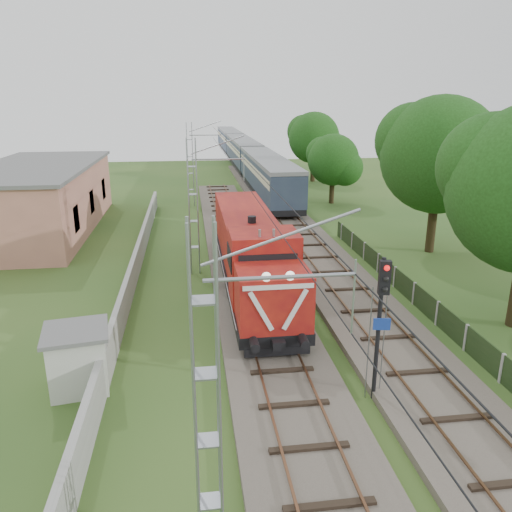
{
  "coord_description": "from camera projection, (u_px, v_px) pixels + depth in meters",
  "views": [
    {
      "loc": [
        -3.17,
        -16.93,
        10.1
      ],
      "look_at": [
        0.15,
        7.85,
        2.2
      ],
      "focal_mm": 35.0,
      "sensor_mm": 36.0,
      "label": 1
    }
  ],
  "objects": [
    {
      "name": "ground",
      "position": [
        279.0,
        370.0,
        19.45
      ],
      "size": [
        140.0,
        140.0,
        0.0
      ],
      "primitive_type": "plane",
      "color": "#2A4C1C",
      "rests_on": "ground"
    },
    {
      "name": "track_main",
      "position": [
        255.0,
        298.0,
        26.01
      ],
      "size": [
        4.2,
        70.0,
        0.45
      ],
      "color": "#6B6054",
      "rests_on": "ground"
    },
    {
      "name": "track_side",
      "position": [
        297.0,
        232.0,
        38.93
      ],
      "size": [
        4.2,
        80.0,
        0.45
      ],
      "color": "#6B6054",
      "rests_on": "ground"
    },
    {
      "name": "catenary",
      "position": [
        194.0,
        207.0,
        29.2
      ],
      "size": [
        3.31,
        70.0,
        8.0
      ],
      "color": "gray",
      "rests_on": "ground"
    },
    {
      "name": "boundary_wall",
      "position": [
        136.0,
        263.0,
        29.74
      ],
      "size": [
        0.25,
        40.0,
        1.5
      ],
      "primitive_type": "cube",
      "color": "#9E9E99",
      "rests_on": "ground"
    },
    {
      "name": "station_building",
      "position": [
        39.0,
        198.0,
        39.44
      ],
      "size": [
        8.4,
        20.4,
        5.22
      ],
      "color": "tan",
      "rests_on": "ground"
    },
    {
      "name": "fence",
      "position": [
        437.0,
        313.0,
        23.12
      ],
      "size": [
        0.12,
        32.0,
        1.2
      ],
      "color": "black",
      "rests_on": "ground"
    },
    {
      "name": "locomotive",
      "position": [
        251.0,
        250.0,
        27.11
      ],
      "size": [
        3.03,
        17.31,
        4.4
      ],
      "color": "black",
      "rests_on": "ground"
    },
    {
      "name": "coach_rake",
      "position": [
        243.0,
        151.0,
        75.04
      ],
      "size": [
        3.21,
        71.56,
        3.71
      ],
      "color": "black",
      "rests_on": "ground"
    },
    {
      "name": "signal_post",
      "position": [
        382.0,
        305.0,
        16.45
      ],
      "size": [
        0.57,
        0.45,
        5.22
      ],
      "color": "black",
      "rests_on": "ground"
    },
    {
      "name": "relay_hut",
      "position": [
        78.0,
        359.0,
        17.95
      ],
      "size": [
        2.57,
        2.57,
        2.31
      ],
      "color": "beige",
      "rests_on": "ground"
    },
    {
      "name": "tree_b",
      "position": [
        441.0,
        156.0,
        32.58
      ],
      "size": [
        8.04,
        7.65,
        10.42
      ],
      "color": "#372B16",
      "rests_on": "ground"
    },
    {
      "name": "tree_c",
      "position": [
        334.0,
        160.0,
        49.22
      ],
      "size": [
        5.31,
        5.05,
        6.88
      ],
      "color": "#372B16",
      "rests_on": "ground"
    },
    {
      "name": "tree_d",
      "position": [
        315.0,
        138.0,
        62.26
      ],
      "size": [
        6.65,
        6.33,
        8.62
      ],
      "color": "#372B16",
      "rests_on": "ground"
    }
  ]
}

